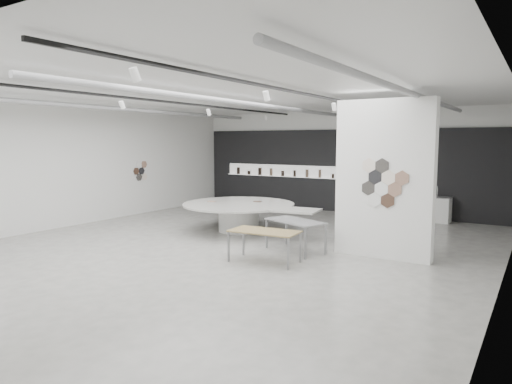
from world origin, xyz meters
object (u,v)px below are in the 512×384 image
Objects in this scene: sample_table_wood at (264,233)px; sample_table_stone at (295,223)px; partition_column at (384,179)px; display_island at (240,213)px; kitchen_counter at (427,209)px.

sample_table_wood is 0.96× the size of sample_table_stone.
sample_table_stone is at bearing -163.22° from partition_column.
kitchen_counter is at bearing 40.25° from display_island.
kitchen_counter reaches higher than display_island.
sample_table_wood is at bearing -55.05° from display_island.
sample_table_stone is (2.52, -1.34, 0.15)m from display_island.
sample_table_stone reaches higher than sample_table_wood.
sample_table_wood is 1.27m from sample_table_stone.
sample_table_stone is at bearing -35.91° from display_island.
sample_table_wood is 1.04× the size of kitchen_counter.
sample_table_wood is 7.63m from kitchen_counter.
partition_column is 2.32m from sample_table_stone.
display_island is 2.77× the size of sample_table_stone.
sample_table_stone is at bearing 85.16° from sample_table_wood.
display_island reaches higher than sample_table_wood.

